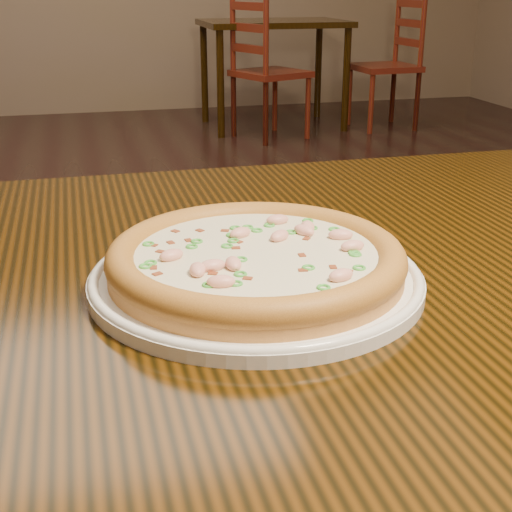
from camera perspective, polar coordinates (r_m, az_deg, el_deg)
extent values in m
plane|color=black|center=(1.83, -9.40, -12.85)|extent=(9.00, 9.00, 0.00)
cube|color=black|center=(0.76, 7.86, -1.38)|extent=(1.20, 0.80, 0.04)
cylinder|color=white|center=(0.67, 0.00, -1.91)|extent=(0.31, 0.31, 0.01)
torus|color=white|center=(0.67, 0.00, -1.44)|extent=(0.31, 0.31, 0.01)
cylinder|color=#CE863E|center=(0.66, 0.00, -0.72)|extent=(0.27, 0.27, 0.02)
torus|color=#B87E30|center=(0.66, 0.00, 0.00)|extent=(0.28, 0.28, 0.03)
cylinder|color=beige|center=(0.66, 0.00, 0.20)|extent=(0.23, 0.23, 0.00)
ellipsoid|color=#F2B29E|center=(0.61, -4.70, -1.10)|extent=(0.02, 0.03, 0.01)
ellipsoid|color=#F2B29E|center=(0.60, 6.80, -1.55)|extent=(0.03, 0.02, 0.01)
ellipsoid|color=#F2B29E|center=(0.62, -1.83, -0.61)|extent=(0.02, 0.02, 0.01)
ellipsoid|color=#F2B29E|center=(0.67, 7.72, 0.80)|extent=(0.03, 0.02, 0.01)
ellipsoid|color=#F2B29E|center=(0.64, -6.79, 0.06)|extent=(0.03, 0.02, 0.01)
ellipsoid|color=#F2B29E|center=(0.70, -1.28, 1.86)|extent=(0.03, 0.02, 0.01)
ellipsoid|color=#F2B29E|center=(0.72, 4.14, 2.34)|extent=(0.02, 0.03, 0.01)
ellipsoid|color=#F2B29E|center=(0.62, -3.52, -0.77)|extent=(0.03, 0.02, 0.01)
ellipsoid|color=#F2B29E|center=(0.69, 1.90, 1.62)|extent=(0.03, 0.03, 0.01)
ellipsoid|color=#F2B29E|center=(0.59, -2.82, -2.06)|extent=(0.03, 0.02, 0.01)
ellipsoid|color=#F2B29E|center=(0.71, 3.87, 2.06)|extent=(0.02, 0.03, 0.01)
ellipsoid|color=#F2B29E|center=(0.74, 1.72, 2.92)|extent=(0.03, 0.02, 0.01)
ellipsoid|color=#F2B29E|center=(0.70, 6.78, 1.70)|extent=(0.03, 0.02, 0.01)
cube|color=maroon|center=(0.69, -5.43, 1.19)|extent=(0.01, 0.01, 0.00)
cube|color=maroon|center=(0.60, -0.67, -1.87)|extent=(0.01, 0.01, 0.00)
cube|color=maroon|center=(0.67, -1.62, 0.59)|extent=(0.01, 0.01, 0.00)
cube|color=maroon|center=(0.68, -8.23, 0.80)|extent=(0.01, 0.01, 0.00)
cube|color=maroon|center=(0.66, -7.66, 0.29)|extent=(0.01, 0.01, 0.00)
cube|color=maroon|center=(0.72, -4.51, 1.98)|extent=(0.01, 0.01, 0.00)
cube|color=maroon|center=(0.65, 3.70, 0.00)|extent=(0.01, 0.01, 0.00)
cube|color=maroon|center=(0.62, 3.78, -1.21)|extent=(0.01, 0.01, 0.00)
cube|color=maroon|center=(0.61, -3.47, -1.48)|extent=(0.01, 0.01, 0.00)
cube|color=maroon|center=(0.61, -7.89, -1.50)|extent=(0.01, 0.01, 0.00)
cube|color=maroon|center=(0.72, -6.47, 1.92)|extent=(0.01, 0.01, 0.00)
cube|color=maroon|center=(0.68, -6.84, 1.01)|extent=(0.01, 0.01, 0.00)
cube|color=maroon|center=(0.71, -2.50, 1.98)|extent=(0.01, 0.01, 0.00)
cube|color=maroon|center=(0.63, -8.19, -1.00)|extent=(0.01, 0.01, 0.00)
cube|color=maroon|center=(0.69, 4.06, 1.33)|extent=(0.01, 0.01, 0.00)
cube|color=maroon|center=(0.68, -1.42, 1.08)|extent=(0.01, 0.01, 0.00)
cube|color=maroon|center=(0.62, 7.35, -1.30)|extent=(0.01, 0.01, 0.00)
cube|color=maroon|center=(0.63, 6.18, -0.96)|extent=(0.01, 0.01, 0.00)
torus|color=green|center=(0.66, 7.95, 0.12)|extent=(0.01, 0.01, 0.00)
torus|color=green|center=(0.67, -5.17, 0.75)|extent=(0.02, 0.02, 0.00)
torus|color=green|center=(0.72, -1.67, 2.24)|extent=(0.01, 0.01, 0.00)
torus|color=green|center=(0.64, -8.43, -0.55)|extent=(0.01, 0.01, 0.00)
torus|color=green|center=(0.61, -1.26, -1.47)|extent=(0.01, 0.01, 0.00)
torus|color=green|center=(0.73, 1.06, 2.47)|extent=(0.02, 0.02, 0.00)
torus|color=green|center=(0.59, -3.78, -2.32)|extent=(0.02, 0.02, 0.00)
torus|color=green|center=(0.72, 4.50, 2.25)|extent=(0.01, 0.01, 0.00)
torus|color=green|center=(0.63, 8.25, -0.95)|extent=(0.02, 0.02, 0.00)
torus|color=green|center=(0.66, 7.87, 0.24)|extent=(0.02, 0.02, 0.00)
torus|color=green|center=(0.63, -8.84, -0.82)|extent=(0.01, 0.01, 0.00)
torus|color=green|center=(0.71, 2.82, 1.91)|extent=(0.02, 0.02, 0.00)
torus|color=green|center=(0.59, -1.63, -2.23)|extent=(0.01, 0.01, 0.00)
torus|color=green|center=(0.67, -2.33, 0.79)|extent=(0.02, 0.02, 0.00)
torus|color=green|center=(0.68, -8.60, 0.95)|extent=(0.01, 0.01, 0.00)
torus|color=green|center=(0.68, -4.76, 1.17)|extent=(0.02, 0.02, 0.00)
torus|color=green|center=(0.70, -1.95, 1.67)|extent=(0.01, 0.01, 0.00)
torus|color=green|center=(0.71, 0.08, 2.05)|extent=(0.02, 0.02, 0.00)
torus|color=green|center=(0.72, 6.28, 2.13)|extent=(0.02, 0.02, 0.00)
torus|color=green|center=(0.58, 5.43, -2.53)|extent=(0.01, 0.01, 0.00)
torus|color=green|center=(0.64, -1.20, -0.28)|extent=(0.01, 0.01, 0.00)
torus|color=green|center=(0.71, 3.64, 1.98)|extent=(0.01, 0.01, 0.00)
torus|color=green|center=(0.74, 4.17, 2.83)|extent=(0.01, 0.01, 0.00)
torus|color=green|center=(0.68, -1.83, 1.22)|extent=(0.02, 0.02, 0.00)
torus|color=green|center=(0.72, -0.67, 2.31)|extent=(0.01, 0.01, 0.00)
torus|color=green|center=(0.62, 4.21, -0.94)|extent=(0.02, 0.02, 0.00)
cube|color=black|center=(5.29, 1.40, 18.13)|extent=(1.00, 0.70, 0.04)
cylinder|color=black|center=(4.93, -2.86, 13.50)|extent=(0.05, 0.05, 0.71)
cylinder|color=black|center=(5.18, 7.22, 13.75)|extent=(0.05, 0.05, 0.71)
cylinder|color=black|center=(5.51, -4.16, 14.30)|extent=(0.05, 0.05, 0.71)
cylinder|color=black|center=(5.74, 5.00, 14.55)|extent=(0.05, 0.05, 0.71)
cube|color=maroon|center=(4.92, 1.18, 14.38)|extent=(0.55, 0.55, 0.04)
cylinder|color=maroon|center=(4.92, 4.17, 11.70)|extent=(0.04, 0.04, 0.41)
cylinder|color=maroon|center=(5.20, 1.52, 12.25)|extent=(0.04, 0.04, 0.41)
cylinder|color=maroon|center=(4.70, 0.78, 11.29)|extent=(0.04, 0.04, 0.41)
cylinder|color=maroon|center=(4.99, -1.80, 11.86)|extent=(0.04, 0.04, 0.41)
cylinder|color=maroon|center=(4.66, 0.79, 14.56)|extent=(0.04, 0.04, 0.95)
cylinder|color=maroon|center=(4.95, -1.84, 14.94)|extent=(0.04, 0.04, 0.95)
cube|color=maroon|center=(4.79, -0.57, 16.25)|extent=(0.17, 0.34, 0.05)
cube|color=maroon|center=(4.78, -0.57, 17.80)|extent=(0.17, 0.34, 0.05)
cube|color=maroon|center=(4.78, -0.58, 19.36)|extent=(0.17, 0.34, 0.05)
cube|color=maroon|center=(5.35, 10.24, 14.62)|extent=(0.45, 0.45, 0.04)
cylinder|color=maroon|center=(5.46, 7.47, 12.51)|extent=(0.04, 0.04, 0.41)
cylinder|color=maroon|center=(5.14, 9.21, 11.88)|extent=(0.04, 0.04, 0.41)
cylinder|color=maroon|center=(5.62, 10.88, 12.57)|extent=(0.04, 0.04, 0.41)
cylinder|color=maroon|center=(5.31, 12.75, 11.94)|extent=(0.04, 0.04, 0.41)
cylinder|color=maroon|center=(5.59, 11.08, 15.30)|extent=(0.04, 0.04, 0.95)
cylinder|color=maroon|center=(5.27, 13.00, 14.83)|extent=(0.04, 0.04, 0.95)
cube|color=maroon|center=(5.42, 12.11, 16.39)|extent=(0.05, 0.36, 0.05)
cube|color=maroon|center=(5.41, 12.22, 17.76)|extent=(0.05, 0.36, 0.05)
cube|color=maroon|center=(5.40, 12.34, 19.13)|extent=(0.05, 0.36, 0.05)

